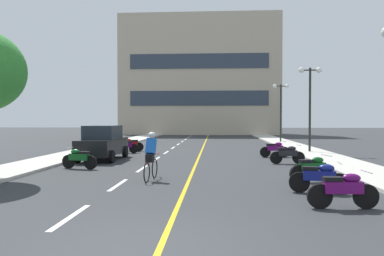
{
  "coord_description": "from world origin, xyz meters",
  "views": [
    {
      "loc": [
        1.16,
        -5.92,
        2.14
      ],
      "look_at": [
        -0.16,
        15.49,
        1.65
      ],
      "focal_mm": 34.78,
      "sensor_mm": 36.0,
      "label": 1
    }
  ],
  "objects_px": {
    "street_lamp_far": "(281,100)",
    "motorcycle_4": "(288,154)",
    "street_lamp_mid": "(310,90)",
    "motorcycle_5": "(275,149)",
    "motorcycle_1": "(320,177)",
    "motorcycle_2": "(313,168)",
    "parked_car_near": "(103,143)",
    "motorcycle_6": "(125,146)",
    "motorcycle_3": "(79,158)",
    "motorcycle_7": "(131,144)",
    "cyclist_rider": "(151,155)",
    "motorcycle_0": "(343,189)"
  },
  "relations": [
    {
      "from": "parked_car_near",
      "to": "motorcycle_3",
      "type": "xyz_separation_m",
      "value": [
        0.06,
        -3.62,
        -0.44
      ]
    },
    {
      "from": "street_lamp_mid",
      "to": "motorcycle_5",
      "type": "bearing_deg",
      "value": -133.86
    },
    {
      "from": "motorcycle_4",
      "to": "motorcycle_3",
      "type": "bearing_deg",
      "value": -165.41
    },
    {
      "from": "motorcycle_1",
      "to": "cyclist_rider",
      "type": "relative_size",
      "value": 0.96
    },
    {
      "from": "parked_car_near",
      "to": "motorcycle_1",
      "type": "height_order",
      "value": "parked_car_near"
    },
    {
      "from": "parked_car_near",
      "to": "motorcycle_6",
      "type": "bearing_deg",
      "value": 86.61
    },
    {
      "from": "motorcycle_6",
      "to": "motorcycle_7",
      "type": "height_order",
      "value": "same"
    },
    {
      "from": "parked_car_near",
      "to": "motorcycle_7",
      "type": "bearing_deg",
      "value": 86.96
    },
    {
      "from": "street_lamp_far",
      "to": "motorcycle_4",
      "type": "relative_size",
      "value": 3.08
    },
    {
      "from": "motorcycle_0",
      "to": "motorcycle_7",
      "type": "distance_m",
      "value": 17.77
    },
    {
      "from": "street_lamp_mid",
      "to": "cyclist_rider",
      "type": "height_order",
      "value": "street_lamp_mid"
    },
    {
      "from": "motorcycle_0",
      "to": "motorcycle_2",
      "type": "relative_size",
      "value": 1.03
    },
    {
      "from": "street_lamp_far",
      "to": "motorcycle_4",
      "type": "xyz_separation_m",
      "value": [
        -2.49,
        -16.21,
        -3.47
      ]
    },
    {
      "from": "street_lamp_mid",
      "to": "street_lamp_far",
      "type": "xyz_separation_m",
      "value": [
        0.0,
        10.41,
        -0.05
      ]
    },
    {
      "from": "motorcycle_4",
      "to": "street_lamp_far",
      "type": "bearing_deg",
      "value": 81.26
    },
    {
      "from": "street_lamp_far",
      "to": "motorcycle_7",
      "type": "bearing_deg",
      "value": -139.97
    },
    {
      "from": "motorcycle_6",
      "to": "motorcycle_3",
      "type": "bearing_deg",
      "value": -91.28
    },
    {
      "from": "motorcycle_5",
      "to": "motorcycle_7",
      "type": "bearing_deg",
      "value": 159.66
    },
    {
      "from": "parked_car_near",
      "to": "motorcycle_4",
      "type": "xyz_separation_m",
      "value": [
        9.41,
        -1.18,
        -0.44
      ]
    },
    {
      "from": "street_lamp_far",
      "to": "motorcycle_3",
      "type": "distance_m",
      "value": 22.36
    },
    {
      "from": "cyclist_rider",
      "to": "motorcycle_7",
      "type": "bearing_deg",
      "value": 106.28
    },
    {
      "from": "motorcycle_1",
      "to": "motorcycle_7",
      "type": "height_order",
      "value": "same"
    },
    {
      "from": "parked_car_near",
      "to": "motorcycle_1",
      "type": "distance_m",
      "value": 12.26
    },
    {
      "from": "street_lamp_mid",
      "to": "street_lamp_far",
      "type": "relative_size",
      "value": 1.01
    },
    {
      "from": "parked_car_near",
      "to": "motorcycle_1",
      "type": "bearing_deg",
      "value": -43.12
    },
    {
      "from": "street_lamp_mid",
      "to": "motorcycle_0",
      "type": "distance_m",
      "value": 15.54
    },
    {
      "from": "motorcycle_1",
      "to": "motorcycle_2",
      "type": "distance_m",
      "value": 2.04
    },
    {
      "from": "street_lamp_mid",
      "to": "motorcycle_3",
      "type": "height_order",
      "value": "street_lamp_mid"
    },
    {
      "from": "motorcycle_0",
      "to": "motorcycle_5",
      "type": "relative_size",
      "value": 1.0
    },
    {
      "from": "motorcycle_2",
      "to": "motorcycle_4",
      "type": "xyz_separation_m",
      "value": [
        0.15,
        5.18,
        0.0
      ]
    },
    {
      "from": "street_lamp_mid",
      "to": "motorcycle_2",
      "type": "relative_size",
      "value": 3.23
    },
    {
      "from": "street_lamp_mid",
      "to": "motorcycle_2",
      "type": "height_order",
      "value": "street_lamp_mid"
    },
    {
      "from": "motorcycle_2",
      "to": "parked_car_near",
      "type": "bearing_deg",
      "value": 145.52
    },
    {
      "from": "motorcycle_5",
      "to": "motorcycle_1",
      "type": "bearing_deg",
      "value": -92.05
    },
    {
      "from": "motorcycle_1",
      "to": "motorcycle_6",
      "type": "height_order",
      "value": "same"
    },
    {
      "from": "cyclist_rider",
      "to": "motorcycle_5",
      "type": "bearing_deg",
      "value": 55.44
    },
    {
      "from": "parked_car_near",
      "to": "motorcycle_0",
      "type": "relative_size",
      "value": 2.47
    },
    {
      "from": "street_lamp_far",
      "to": "motorcycle_0",
      "type": "bearing_deg",
      "value": -96.6
    },
    {
      "from": "motorcycle_0",
      "to": "motorcycle_5",
      "type": "height_order",
      "value": "same"
    },
    {
      "from": "street_lamp_mid",
      "to": "motorcycle_1",
      "type": "bearing_deg",
      "value": -102.86
    },
    {
      "from": "motorcycle_1",
      "to": "motorcycle_2",
      "type": "bearing_deg",
      "value": 80.84
    },
    {
      "from": "motorcycle_2",
      "to": "motorcycle_5",
      "type": "bearing_deg",
      "value": 89.69
    },
    {
      "from": "street_lamp_far",
      "to": "motorcycle_0",
      "type": "xyz_separation_m",
      "value": [
        -2.92,
        -25.26,
        -3.47
      ]
    },
    {
      "from": "motorcycle_7",
      "to": "motorcycle_0",
      "type": "bearing_deg",
      "value": -60.67
    },
    {
      "from": "street_lamp_far",
      "to": "parked_car_near",
      "type": "bearing_deg",
      "value": -128.39
    },
    {
      "from": "motorcycle_4",
      "to": "motorcycle_6",
      "type": "bearing_deg",
      "value": 151.46
    },
    {
      "from": "motorcycle_0",
      "to": "motorcycle_2",
      "type": "xyz_separation_m",
      "value": [
        0.28,
        3.87,
        0.0
      ]
    },
    {
      "from": "motorcycle_3",
      "to": "cyclist_rider",
      "type": "height_order",
      "value": "cyclist_rider"
    },
    {
      "from": "street_lamp_far",
      "to": "motorcycle_3",
      "type": "height_order",
      "value": "street_lamp_far"
    },
    {
      "from": "street_lamp_mid",
      "to": "motorcycle_5",
      "type": "height_order",
      "value": "street_lamp_mid"
    }
  ]
}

